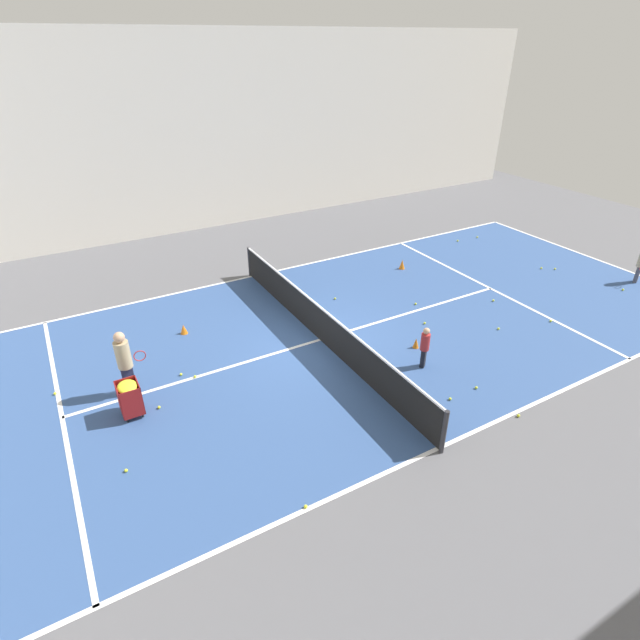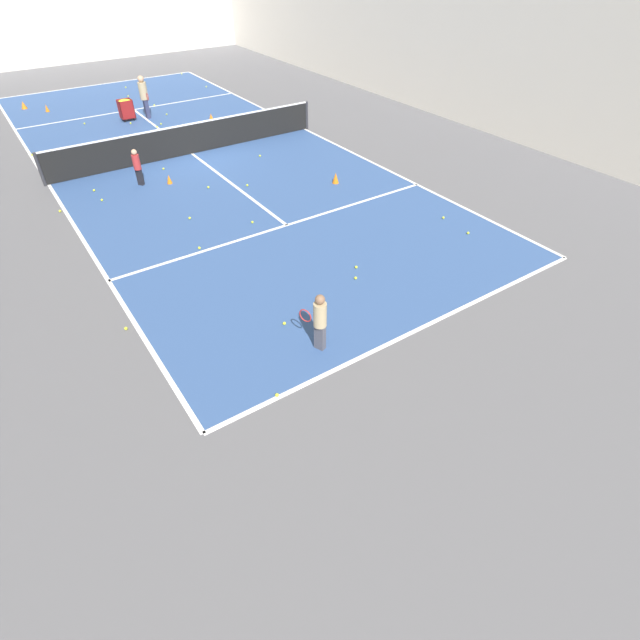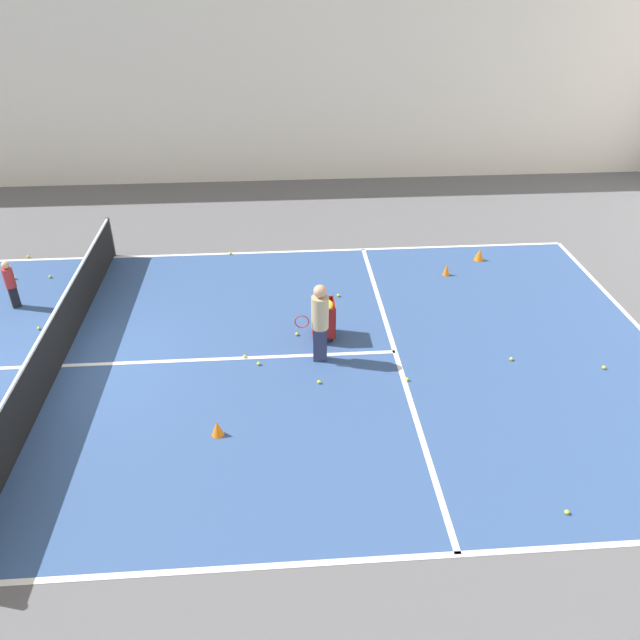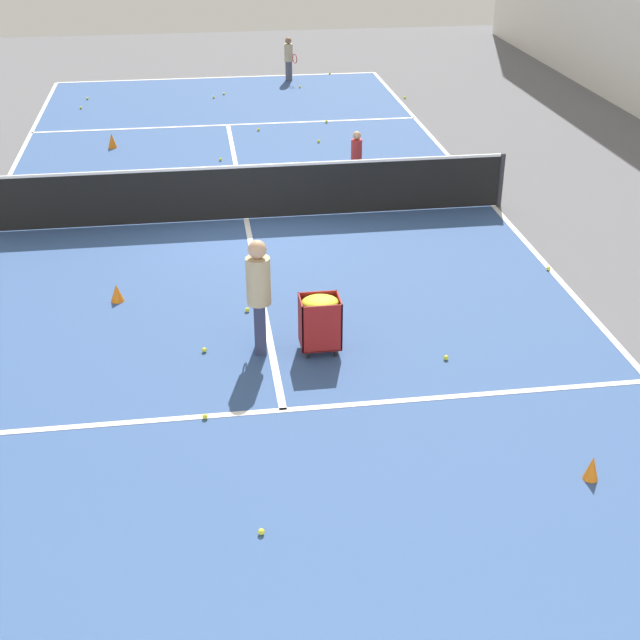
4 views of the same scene
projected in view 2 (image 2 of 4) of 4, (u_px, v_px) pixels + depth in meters
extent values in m
plane|color=#5B5B60|center=(192.00, 154.00, 18.07)|extent=(39.60, 39.60, 0.00)
cube|color=#335189|center=(192.00, 154.00, 18.07)|extent=(9.75, 24.01, 0.00)
cube|color=white|center=(422.00, 328.00, 10.32)|extent=(9.75, 0.10, 0.00)
cube|color=white|center=(100.00, 84.00, 25.83)|extent=(9.75, 0.10, 0.00)
cube|color=white|center=(49.00, 185.00, 15.93)|extent=(0.10, 24.01, 0.00)
cube|color=white|center=(305.00, 129.00, 20.22)|extent=(0.10, 24.01, 0.00)
cube|color=white|center=(287.00, 225.00, 13.81)|extent=(9.75, 0.10, 0.00)
cube|color=white|center=(134.00, 110.00, 22.34)|extent=(9.75, 0.10, 0.00)
cube|color=white|center=(192.00, 154.00, 18.07)|extent=(0.10, 13.21, 0.00)
cube|color=silver|center=(424.00, 7.00, 20.38)|extent=(0.15, 35.90, 7.76)
cylinder|color=#2D2D33|center=(40.00, 170.00, 15.55)|extent=(0.10, 0.10, 1.06)
cylinder|color=#2D2D33|center=(307.00, 115.00, 19.93)|extent=(0.10, 0.10, 1.06)
cube|color=black|center=(190.00, 140.00, 17.75)|extent=(9.85, 0.03, 0.99)
cube|color=white|center=(187.00, 125.00, 17.43)|extent=(9.85, 0.04, 0.05)
cube|color=#4C4C56|center=(320.00, 337.00, 9.66)|extent=(0.19, 0.23, 0.57)
cylinder|color=tan|center=(320.00, 315.00, 9.32)|extent=(0.33, 0.33, 0.51)
sphere|color=#846047|center=(320.00, 300.00, 9.10)|extent=(0.19, 0.19, 0.19)
torus|color=#B22D2D|center=(305.00, 316.00, 9.50)|extent=(0.12, 0.27, 0.28)
cube|color=#2D3351|center=(147.00, 109.00, 21.18)|extent=(0.18, 0.28, 0.75)
cylinder|color=tan|center=(143.00, 91.00, 20.74)|extent=(0.35, 0.35, 0.67)
sphere|color=tan|center=(141.00, 79.00, 20.45)|extent=(0.25, 0.25, 0.25)
torus|color=#B22D2D|center=(148.00, 97.00, 20.63)|extent=(0.04, 0.28, 0.28)
cube|color=black|center=(140.00, 177.00, 15.79)|extent=(0.19, 0.21, 0.51)
cylinder|color=#B22D2D|center=(136.00, 162.00, 15.49)|extent=(0.32, 0.32, 0.46)
sphere|color=tan|center=(134.00, 152.00, 15.29)|extent=(0.17, 0.17, 0.17)
cube|color=maroon|center=(128.00, 117.00, 21.06)|extent=(0.56, 0.47, 0.02)
cube|color=maroon|center=(128.00, 110.00, 20.70)|extent=(0.56, 0.02, 0.70)
cube|color=maroon|center=(124.00, 107.00, 20.98)|extent=(0.56, 0.02, 0.70)
cube|color=maroon|center=(120.00, 110.00, 20.72)|extent=(0.02, 0.47, 0.70)
cube|color=maroon|center=(132.00, 108.00, 20.96)|extent=(0.02, 0.47, 0.70)
ellipsoid|color=yellow|center=(124.00, 101.00, 20.66)|extent=(0.52, 0.43, 0.16)
cylinder|color=black|center=(125.00, 121.00, 20.91)|extent=(0.05, 0.05, 0.12)
cylinder|color=black|center=(134.00, 119.00, 21.08)|extent=(0.05, 0.05, 0.12)
cylinder|color=black|center=(123.00, 119.00, 21.12)|extent=(0.05, 0.05, 0.12)
cylinder|color=black|center=(132.00, 117.00, 21.29)|extent=(0.05, 0.05, 0.12)
cone|color=orange|center=(23.00, 105.00, 22.35)|extent=(0.25, 0.25, 0.32)
cone|color=orange|center=(336.00, 178.00, 15.95)|extent=(0.21, 0.21, 0.34)
cone|color=orange|center=(47.00, 108.00, 22.01)|extent=(0.17, 0.17, 0.30)
cone|color=orange|center=(211.00, 117.00, 21.02)|extent=(0.21, 0.21, 0.28)
cone|color=orange|center=(169.00, 179.00, 15.93)|extent=(0.17, 0.17, 0.29)
sphere|color=yellow|center=(102.00, 200.00, 14.99)|extent=(0.07, 0.07, 0.07)
sphere|color=yellow|center=(60.00, 211.00, 14.41)|extent=(0.07, 0.07, 0.07)
sphere|color=yellow|center=(208.00, 187.00, 15.71)|extent=(0.07, 0.07, 0.07)
sphere|color=yellow|center=(85.00, 124.00, 20.69)|extent=(0.07, 0.07, 0.07)
sphere|color=yellow|center=(128.00, 96.00, 23.97)|extent=(0.07, 0.07, 0.07)
sphere|color=yellow|center=(126.00, 328.00, 10.24)|extent=(0.07, 0.07, 0.07)
sphere|color=yellow|center=(443.00, 218.00, 14.09)|extent=(0.07, 0.07, 0.07)
sphere|color=yellow|center=(247.00, 185.00, 15.83)|extent=(0.07, 0.07, 0.07)
sphere|color=yellow|center=(190.00, 218.00, 14.07)|extent=(0.07, 0.07, 0.07)
sphere|color=yellow|center=(468.00, 233.00, 13.40)|extent=(0.07, 0.07, 0.07)
sphere|color=yellow|center=(161.00, 124.00, 20.65)|extent=(0.07, 0.07, 0.07)
sphere|color=yellow|center=(182.00, 74.00, 27.49)|extent=(0.07, 0.07, 0.07)
sphere|color=yellow|center=(126.00, 87.00, 25.25)|extent=(0.07, 0.07, 0.07)
sphere|color=yellow|center=(154.00, 105.00, 22.78)|extent=(0.07, 0.07, 0.07)
sphere|color=yellow|center=(199.00, 248.00, 12.78)|extent=(0.07, 0.07, 0.07)
sphere|color=yellow|center=(277.00, 395.00, 8.80)|extent=(0.07, 0.07, 0.07)
sphere|color=yellow|center=(356.00, 267.00, 12.07)|extent=(0.07, 0.07, 0.07)
sphere|color=yellow|center=(284.00, 323.00, 10.37)|extent=(0.07, 0.07, 0.07)
sphere|color=yellow|center=(157.00, 127.00, 20.36)|extent=(0.07, 0.07, 0.07)
sphere|color=yellow|center=(252.00, 222.00, 13.88)|extent=(0.07, 0.07, 0.07)
sphere|color=yellow|center=(356.00, 278.00, 11.70)|extent=(0.07, 0.07, 0.07)
sphere|color=yellow|center=(260.00, 156.00, 17.83)|extent=(0.07, 0.07, 0.07)
sphere|color=yellow|center=(206.00, 87.00, 25.34)|extent=(0.07, 0.07, 0.07)
sphere|color=yellow|center=(32.00, 155.00, 17.90)|extent=(0.07, 0.07, 0.07)
sphere|color=yellow|center=(163.00, 169.00, 16.89)|extent=(0.07, 0.07, 0.07)
sphere|color=yellow|center=(131.00, 123.00, 20.72)|extent=(0.07, 0.07, 0.07)
sphere|color=yellow|center=(167.00, 114.00, 21.69)|extent=(0.07, 0.07, 0.07)
sphere|color=yellow|center=(94.00, 190.00, 15.53)|extent=(0.07, 0.07, 0.07)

